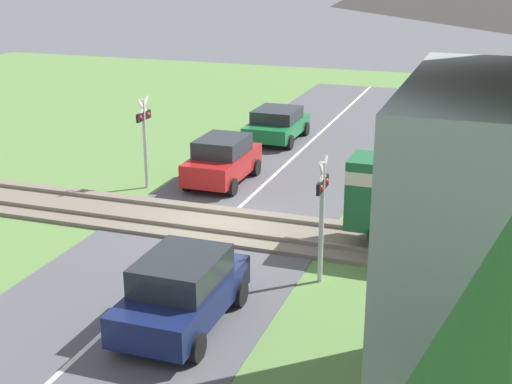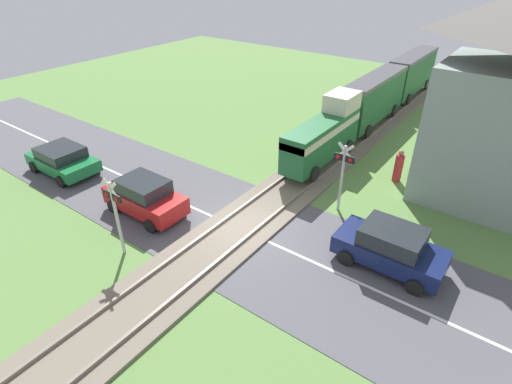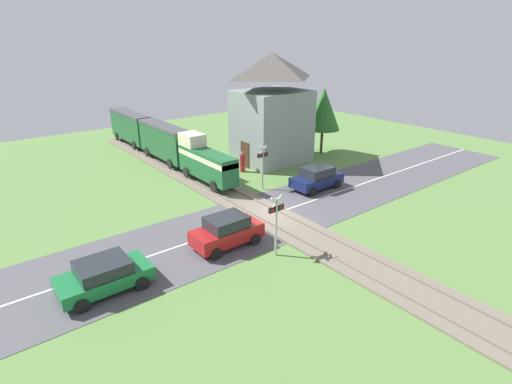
{
  "view_description": "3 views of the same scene",
  "coord_description": "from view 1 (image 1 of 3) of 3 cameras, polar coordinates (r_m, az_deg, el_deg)",
  "views": [
    {
      "loc": [
        18.01,
        7.42,
        7.66
      ],
      "look_at": [
        0.0,
        1.14,
        1.2
      ],
      "focal_mm": 50.0,
      "sensor_mm": 36.0,
      "label": 1
    },
    {
      "loc": [
        8.25,
        -10.12,
        9.76
      ],
      "look_at": [
        0.0,
        1.14,
        1.2
      ],
      "focal_mm": 28.0,
      "sensor_mm": 36.0,
      "label": 2
    },
    {
      "loc": [
        -13.89,
        -16.58,
        10.11
      ],
      "look_at": [
        0.0,
        1.14,
        1.2
      ],
      "focal_mm": 28.0,
      "sensor_mm": 36.0,
      "label": 3
    }
  ],
  "objects": [
    {
      "name": "road_surface",
      "position": [
        20.93,
        -2.97,
        -2.76
      ],
      "size": [
        48.0,
        6.4,
        0.02
      ],
      "color": "#515156",
      "rests_on": "ground_plane"
    },
    {
      "name": "track_bed",
      "position": [
        20.91,
        -2.97,
        -2.61
      ],
      "size": [
        2.8,
        48.0,
        0.24
      ],
      "color": "#756B5B",
      "rests_on": "ground_plane"
    },
    {
      "name": "pedestrian_by_station",
      "position": [
        15.85,
        18.25,
        -8.16
      ],
      "size": [
        0.41,
        0.41,
        1.64
      ],
      "color": "#B2282D",
      "rests_on": "ground_plane"
    },
    {
      "name": "ground_plane",
      "position": [
        20.93,
        -2.96,
        -2.78
      ],
      "size": [
        60.0,
        60.0,
        0.0
      ],
      "primitive_type": "plane",
      "color": "#5B8442"
    },
    {
      "name": "car_far_side",
      "position": [
        15.36,
        -5.92,
        -7.83
      ],
      "size": [
        3.77,
        1.9,
        1.59
      ],
      "color": "#141E4C",
      "rests_on": "ground_plane"
    },
    {
      "name": "car_behind_queue",
      "position": [
        30.3,
        1.69,
        5.49
      ],
      "size": [
        3.78,
        2.07,
        1.38
      ],
      "color": "#197038",
      "rests_on": "ground_plane"
    },
    {
      "name": "crossing_signal_east_approach",
      "position": [
        16.85,
        5.31,
        -0.94
      ],
      "size": [
        0.9,
        0.18,
        3.15
      ],
      "color": "#B7B7B7",
      "rests_on": "ground_plane"
    },
    {
      "name": "crossing_signal_west_approach",
      "position": [
        24.07,
        -8.93,
        4.92
      ],
      "size": [
        0.9,
        0.18,
        3.15
      ],
      "color": "#B7B7B7",
      "rests_on": "ground_plane"
    },
    {
      "name": "car_near_crossing",
      "position": [
        24.61,
        -2.69,
        2.59
      ],
      "size": [
        3.64,
        1.82,
        1.63
      ],
      "color": "#A81919",
      "rests_on": "ground_plane"
    }
  ]
}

